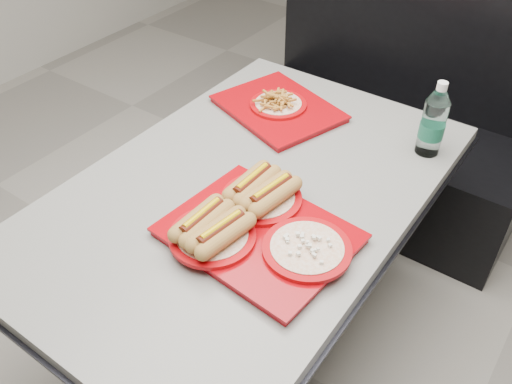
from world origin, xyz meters
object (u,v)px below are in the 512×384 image
Objects in this scene: water_bottle at (433,123)px; tray_near at (254,224)px; booth_bench at (388,122)px; diner_table at (247,228)px; tray_far at (278,106)px.

tray_near is at bearing -109.95° from water_bottle.
water_bottle is (0.36, -0.62, 0.45)m from booth_bench.
booth_bench is at bearing 90.00° from diner_table.
water_bottle is at bearing 52.82° from diner_table.
water_bottle is at bearing -59.99° from booth_bench.
tray_near is at bearing -48.11° from diner_table.
water_bottle is at bearing 8.10° from tray_far.
tray_far reaches higher than diner_table.
tray_far is at bearing -102.74° from booth_bench.
tray_far is 0.53m from water_bottle.
water_bottle reaches higher than tray_far.
diner_table is 0.65m from water_bottle.
booth_bench reaches higher than tray_far.
booth_bench is at bearing 77.26° from tray_far.
tray_far is at bearing 117.90° from tray_near.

